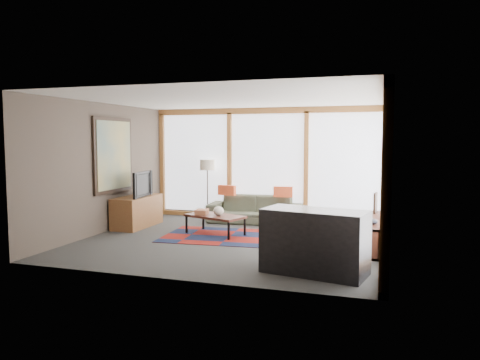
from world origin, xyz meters
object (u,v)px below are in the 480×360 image
(sofa, at_px, (255,209))
(coffee_table, at_px, (215,225))
(tv_console, at_px, (137,211))
(bar_counter, at_px, (315,242))
(television, at_px, (139,184))
(floor_lamp, at_px, (207,189))
(bookshelf, at_px, (370,233))

(sofa, distance_m, coffee_table, 1.55)
(tv_console, relative_size, bar_counter, 0.92)
(coffee_table, bearing_deg, television, 173.05)
(sofa, height_order, bar_counter, bar_counter)
(sofa, bearing_deg, television, -153.96)
(sofa, bearing_deg, coffee_table, -108.35)
(floor_lamp, bearing_deg, sofa, -8.65)
(television, bearing_deg, coffee_table, -103.56)
(floor_lamp, relative_size, bookshelf, 0.70)
(sofa, height_order, bookshelf, sofa)
(sofa, relative_size, television, 2.21)
(bar_counter, bearing_deg, bookshelf, 81.37)
(bar_counter, bearing_deg, tv_console, 161.53)
(sofa, height_order, television, television)
(floor_lamp, bearing_deg, television, -123.98)
(bookshelf, bearing_deg, coffee_table, 176.87)
(tv_console, xyz_separation_m, television, (0.08, -0.05, 0.60))
(sofa, xyz_separation_m, bookshelf, (2.58, -1.66, -0.06))
(sofa, distance_m, television, 2.62)
(bookshelf, height_order, television, television)
(bookshelf, xyz_separation_m, bar_counter, (-0.68, -1.92, 0.20))
(floor_lamp, xyz_separation_m, tv_console, (-1.06, -1.41, -0.37))
(floor_lamp, height_order, television, floor_lamp)
(bar_counter, bearing_deg, sofa, 128.86)
(floor_lamp, xyz_separation_m, coffee_table, (0.84, -1.68, -0.51))
(tv_console, distance_m, television, 0.61)
(television, bearing_deg, bookshelf, -101.20)
(coffee_table, distance_m, television, 1.97)
(bookshelf, height_order, bar_counter, bar_counter)
(floor_lamp, height_order, tv_console, floor_lamp)
(coffee_table, distance_m, tv_console, 1.92)
(bar_counter, bearing_deg, floor_lamp, 140.53)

